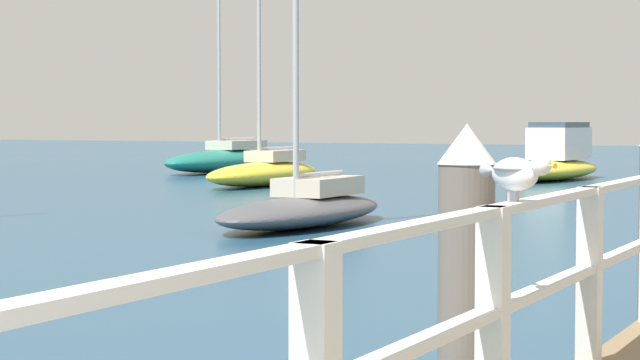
% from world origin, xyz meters
% --- Properties ---
extents(dock_piling_near, '(0.29, 0.29, 1.71)m').
position_xyz_m(dock_piling_near, '(-1.50, 4.75, 0.86)').
color(dock_piling_near, '#6B6056').
rests_on(dock_piling_near, ground_plane).
extents(seagull_foreground, '(0.43, 0.29, 0.21)m').
position_xyz_m(seagull_foreground, '(-1.11, 4.32, 1.50)').
color(seagull_foreground, white).
rests_on(seagull_foreground, pier_railing).
extents(boat_0, '(1.71, 5.35, 5.85)m').
position_xyz_m(boat_0, '(-14.96, 25.81, 0.38)').
color(boat_0, gold).
rests_on(boat_0, ground_plane).
extents(boat_3, '(1.90, 6.50, 6.69)m').
position_xyz_m(boat_3, '(-20.17, 32.10, 0.44)').
color(boat_3, '#197266').
rests_on(boat_3, ground_plane).
extents(boat_5, '(1.64, 4.68, 5.50)m').
position_xyz_m(boat_5, '(-8.44, 15.92, 0.32)').
color(boat_5, '#4C4C51').
rests_on(boat_5, ground_plane).
extents(boat_6, '(2.34, 5.94, 1.69)m').
position_xyz_m(boat_6, '(-8.98, 32.41, 0.56)').
color(boat_6, gold).
rests_on(boat_6, ground_plane).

